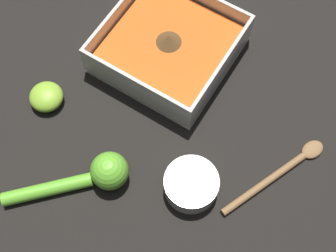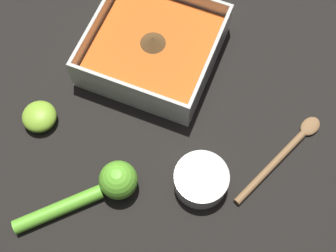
# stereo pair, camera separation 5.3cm
# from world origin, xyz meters

# --- Properties ---
(ground_plane) EXTENTS (4.00, 4.00, 0.00)m
(ground_plane) POSITION_xyz_m (0.00, 0.00, 0.00)
(ground_plane) COLOR black
(square_dish) EXTENTS (0.22, 0.22, 0.07)m
(square_dish) POSITION_xyz_m (-0.03, -0.01, 0.02)
(square_dish) COLOR silver
(square_dish) RESTS_ON ground_plane
(spice_bowl) EXTENTS (0.09, 0.09, 0.04)m
(spice_bowl) POSITION_xyz_m (0.14, -0.20, 0.02)
(spice_bowl) COLOR silver
(spice_bowl) RESTS_ON ground_plane
(lemon_squeezer) EXTENTS (0.16, 0.16, 0.06)m
(lemon_squeezer) POSITION_xyz_m (-0.00, -0.27, 0.03)
(lemon_squeezer) COLOR #6BC633
(lemon_squeezer) RESTS_ON ground_plane
(lemon_half) EXTENTS (0.06, 0.06, 0.03)m
(lemon_half) POSITION_xyz_m (-0.16, -0.20, 0.02)
(lemon_half) COLOR #93CC38
(lemon_half) RESTS_ON ground_plane
(wooden_spoon) EXTENTS (0.10, 0.20, 0.01)m
(wooden_spoon) POSITION_xyz_m (0.25, -0.11, 0.01)
(wooden_spoon) COLOR olive
(wooden_spoon) RESTS_ON ground_plane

